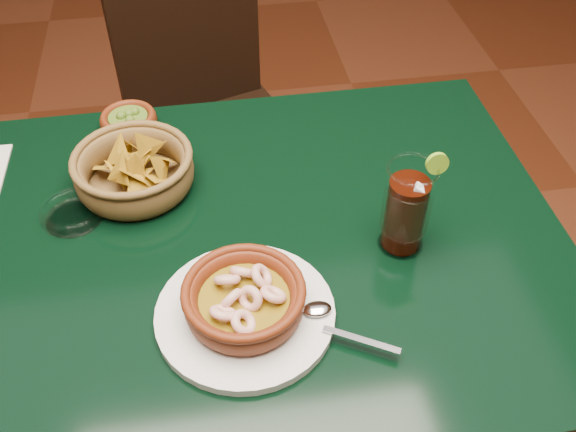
{
  "coord_description": "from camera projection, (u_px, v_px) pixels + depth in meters",
  "views": [
    {
      "loc": [
        0.03,
        -0.73,
        1.51
      ],
      "look_at": [
        0.14,
        -0.02,
        0.81
      ],
      "focal_mm": 40.0,
      "sensor_mm": 36.0,
      "label": 1
    }
  ],
  "objects": [
    {
      "name": "dining_table",
      "position": [
        207.0,
        282.0,
        1.11
      ],
      "size": [
        1.2,
        0.8,
        0.75
      ],
      "color": "black",
      "rests_on": "ground"
    },
    {
      "name": "dining_chair",
      "position": [
        211.0,
        117.0,
        1.72
      ],
      "size": [
        0.53,
        0.53,
        0.9
      ],
      "color": "black",
      "rests_on": "ground"
    },
    {
      "name": "shrimp_plate",
      "position": [
        245.0,
        303.0,
        0.92
      ],
      "size": [
        0.34,
        0.26,
        0.08
      ],
      "color": "silver",
      "rests_on": "dining_table"
    },
    {
      "name": "guacamole_ramekin",
      "position": [
        129.0,
        121.0,
        1.25
      ],
      "size": [
        0.13,
        0.13,
        0.04
      ],
      "color": "#551D0B",
      "rests_on": "dining_table"
    },
    {
      "name": "glass_ashtray",
      "position": [
        73.0,
        213.0,
        1.07
      ],
      "size": [
        0.12,
        0.12,
        0.03
      ],
      "color": "white",
      "rests_on": "dining_table"
    },
    {
      "name": "cola_drink",
      "position": [
        406.0,
        209.0,
        0.99
      ],
      "size": [
        0.16,
        0.16,
        0.18
      ],
      "color": "white",
      "rests_on": "dining_table"
    },
    {
      "name": "chip_basket",
      "position": [
        134.0,
        170.0,
        1.12
      ],
      "size": [
        0.24,
        0.24,
        0.14
      ],
      "color": "brown",
      "rests_on": "dining_table"
    }
  ]
}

